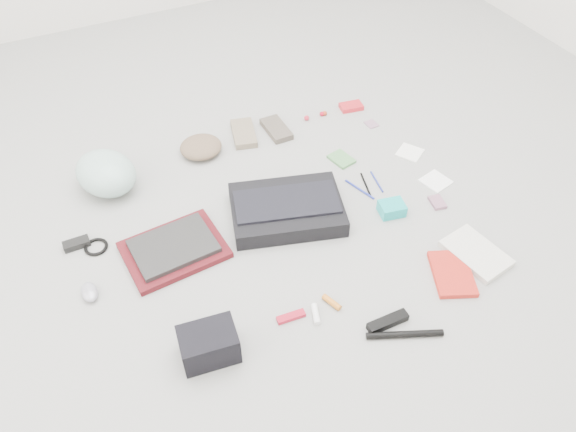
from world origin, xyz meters
name	(u,v)px	position (x,y,z in m)	size (l,w,h in m)	color
ground_plane	(288,225)	(0.00, 0.00, 0.00)	(4.00, 4.00, 0.00)	gray
messenger_bag	(287,209)	(0.02, 0.05, 0.04)	(0.43, 0.31, 0.07)	black
bag_flap	(287,202)	(0.02, 0.05, 0.08)	(0.41, 0.18, 0.01)	black
laptop_sleeve	(174,250)	(-0.44, 0.06, 0.01)	(0.36, 0.27, 0.03)	#571118
laptop	(173,246)	(-0.44, 0.06, 0.03)	(0.30, 0.21, 0.02)	black
bike_helmet	(106,173)	(-0.58, 0.52, 0.08)	(0.22, 0.28, 0.17)	#AED7CD
beanie	(201,147)	(-0.15, 0.57, 0.03)	(0.19, 0.18, 0.07)	brown
mitten_left	(244,133)	(0.06, 0.60, 0.01)	(0.10, 0.20, 0.03)	#83735C
mitten_right	(276,129)	(0.21, 0.57, 0.01)	(0.09, 0.18, 0.03)	brown
power_brick	(76,244)	(-0.77, 0.25, 0.01)	(0.10, 0.04, 0.03)	black
cable_coil	(96,247)	(-0.71, 0.21, 0.01)	(0.09, 0.09, 0.01)	black
mouse	(89,292)	(-0.77, 0.00, 0.02)	(0.06, 0.09, 0.03)	#9694A3
camera_bag	(209,344)	(-0.47, -0.41, 0.06)	(0.18, 0.13, 0.12)	black
multitool	(291,317)	(-0.18, -0.40, 0.01)	(0.10, 0.03, 0.02)	#A31024
toiletry_tube_white	(316,314)	(-0.10, -0.43, 0.01)	(0.02, 0.02, 0.08)	white
toiletry_tube_orange	(332,302)	(-0.03, -0.41, 0.01)	(0.02, 0.02, 0.08)	#C96F1E
u_lock	(388,322)	(0.10, -0.56, 0.01)	(0.15, 0.04, 0.03)	black
bike_pump	(405,334)	(0.12, -0.62, 0.01)	(0.02, 0.02, 0.26)	black
book_red	(452,274)	(0.42, -0.49, 0.01)	(0.14, 0.21, 0.02)	red
book_white	(476,253)	(0.56, -0.45, 0.01)	(0.16, 0.24, 0.02)	silver
notepad	(341,159)	(0.38, 0.25, 0.01)	(0.08, 0.11, 0.01)	#4F894D
pen_blue	(360,189)	(0.36, 0.05, 0.00)	(0.01, 0.01, 0.16)	#1E2B99
pen_black	(366,185)	(0.40, 0.06, 0.00)	(0.01, 0.01, 0.14)	black
pen_navy	(377,182)	(0.45, 0.06, 0.00)	(0.01, 0.01, 0.13)	navy
accordion_wallet	(392,208)	(0.40, -0.12, 0.02)	(0.10, 0.08, 0.05)	#18BAB8
card_deck	(437,202)	(0.60, -0.16, 0.01)	(0.05, 0.08, 0.01)	#9C667F
napkin_top	(410,153)	(0.69, 0.16, 0.00)	(0.10, 0.10, 0.01)	white
napkin_bottom	(436,181)	(0.68, -0.05, 0.00)	(0.11, 0.11, 0.01)	white
lollipop_a	(307,118)	(0.38, 0.59, 0.01)	(0.02, 0.02, 0.02)	red
lollipop_b	(322,114)	(0.46, 0.59, 0.01)	(0.02, 0.02, 0.02)	#B80D25
lollipop_c	(325,113)	(0.48, 0.58, 0.01)	(0.02, 0.02, 0.02)	#A33019
altoids_tin	(351,107)	(0.62, 0.58, 0.01)	(0.11, 0.07, 0.02)	red
stamp_sheet	(371,124)	(0.64, 0.42, 0.00)	(0.05, 0.06, 0.00)	#A0748F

